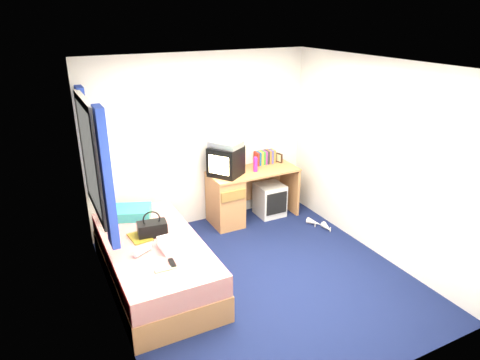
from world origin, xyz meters
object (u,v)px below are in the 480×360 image
storage_cube (270,200)px  water_bottle (142,251)px  picture_frame (279,158)px  vcr (226,144)px  remote_control (172,263)px  desk (236,195)px  crt_tv (226,161)px  towel (176,243)px  aerosol_can (239,164)px  pillow (128,213)px  white_heels (321,225)px  pink_water_bottle (255,165)px  handbag (152,228)px  magazine (140,237)px  bed (155,262)px  colour_swatch_fan (166,269)px

storage_cube → water_bottle: water_bottle is taller
water_bottle → picture_frame: bearing=27.7°
vcr → remote_control: bearing=-73.2°
desk → crt_tv: crt_tv is taller
towel → water_bottle: towel is taller
picture_frame → aerosol_can: 0.70m
pillow → picture_frame: picture_frame is taller
white_heels → pink_water_bottle: bearing=135.9°
vcr → handbag: (-1.31, -0.84, -0.57)m
pink_water_bottle → water_bottle: size_ratio=0.99×
desk → towel: bearing=-137.4°
aerosol_can → magazine: 1.95m
aerosol_can → remote_control: (-1.55, -1.58, -0.29)m
vcr → towel: vcr is taller
bed → handbag: (0.04, 0.13, 0.36)m
bed → picture_frame: picture_frame is taller
bed → desk: 1.78m
bed → colour_swatch_fan: size_ratio=9.09×
aerosol_can → pillow: bearing=-168.6°
towel → white_heels: bearing=11.5°
white_heels → towel: bearing=-168.5°
vcr → colour_swatch_fan: (-1.39, -1.57, -0.65)m
desk → picture_frame: bearing=8.6°
vcr → aerosol_can: size_ratio=2.33×
vcr → pink_water_bottle: bearing=49.0°
vcr → white_heels: (1.13, -0.75, -1.16)m
picture_frame → colour_swatch_fan: picture_frame is taller
crt_tv → vcr: bearing=90.0°
bed → colour_swatch_fan: bearing=-94.4°
magazine → storage_cube: bearing=20.3°
bed → white_heels: (2.47, 0.23, -0.23)m
handbag → magazine: size_ratio=1.21×
desk → handbag: bearing=-150.1°
pink_water_bottle → handbag: 1.92m
storage_cube → towel: 2.23m
picture_frame → towel: (-2.11, -1.33, -0.23)m
storage_cube → aerosol_can: bearing=165.5°
pink_water_bottle → pillow: bearing=-174.1°
aerosol_can → colour_swatch_fan: bearing=-134.8°
desk → remote_control: bearing=-134.1°
vcr → aerosol_can: bearing=75.9°
desk → pink_water_bottle: pink_water_bottle is taller
picture_frame → pink_water_bottle: pink_water_bottle is taller
storage_cube → vcr: size_ratio=1.18×
aerosol_can → handbag: 1.82m
white_heels → picture_frame: bearing=102.4°
desk → handbag: handbag is taller
magazine → white_heels: magazine is taller
bed → desk: size_ratio=1.54×
aerosol_can → bed: bearing=-146.5°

